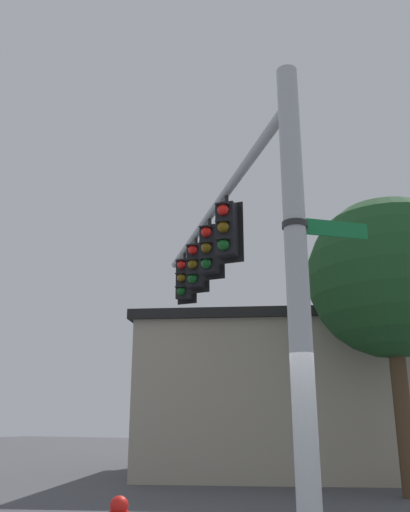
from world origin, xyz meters
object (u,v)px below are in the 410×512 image
object	(u,v)px
traffic_light_nearest_pole	(227,230)
traffic_light_mid_inner	(209,250)
traffic_light_mid_outer	(196,266)
traffic_light_arm_end	(184,279)
street_name_sign	(312,227)

from	to	relation	value
traffic_light_nearest_pole	traffic_light_mid_inner	world-z (taller)	same
traffic_light_mid_inner	traffic_light_mid_outer	bearing A→B (deg)	-51.80
traffic_light_arm_end	traffic_light_mid_outer	bearing A→B (deg)	128.20
traffic_light_mid_inner	street_name_sign	world-z (taller)	traffic_light_mid_inner
street_name_sign	traffic_light_mid_inner	bearing A→B (deg)	-48.37
traffic_light_mid_outer	traffic_light_arm_end	xyz separation A→B (m)	(0.80, -1.02, 0.00)
traffic_light_mid_outer	street_name_sign	xyz separation A→B (m)	(-3.72, 4.30, -1.02)
traffic_light_mid_inner	traffic_light_mid_outer	size ratio (longest dim) A/B	1.00
traffic_light_mid_inner	traffic_light_mid_outer	xyz separation A→B (m)	(0.80, -1.02, 0.00)
traffic_light_mid_outer	street_name_sign	distance (m)	5.78
traffic_light_nearest_pole	street_name_sign	distance (m)	3.27
traffic_light_nearest_pole	street_name_sign	bearing A→B (deg)	133.06
traffic_light_nearest_pole	street_name_sign	world-z (taller)	traffic_light_nearest_pole
traffic_light_nearest_pole	traffic_light_mid_outer	bearing A→B (deg)	-51.80
traffic_light_mid_outer	traffic_light_arm_end	distance (m)	1.30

